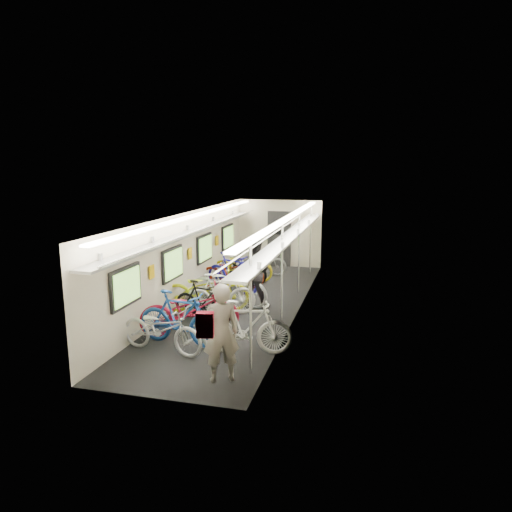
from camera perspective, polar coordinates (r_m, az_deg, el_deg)
The scene contains 17 objects.
train_car_shell at distance 12.39m, azimuth -2.55°, elevation 2.22°, with size 10.00×10.00×10.00m.
bicycle_0 at distance 9.15m, azimuth -11.71°, elevation -8.91°, with size 0.64×1.83×0.96m, color silver.
bicycle_1 at distance 9.42m, azimuth -9.52°, elevation -7.68°, with size 0.53×1.88×1.13m, color #194598.
bicycle_2 at distance 9.92m, azimuth -8.27°, elevation -6.71°, with size 0.74×2.13×1.12m, color maroon.
bicycle_3 at distance 10.80m, azimuth -6.60°, elevation -5.61°, with size 0.45×1.60×0.96m, color black.
bicycle_4 at distance 11.45m, azimuth -6.32°, elevation -4.18°, with size 0.75×2.15×1.13m, color #C2C812.
bicycle_5 at distance 11.13m, azimuth -4.52°, elevation -4.80°, with size 0.50×1.75×1.05m, color silver.
bicycle_6 at distance 11.82m, azimuth -3.45°, elevation -3.65°, with size 0.74×2.14×1.12m, color #A6A5AA.
bicycle_7 at distance 13.07m, azimuth -3.03°, elevation -2.13°, with size 0.54×1.92×1.15m, color #1D1A9F.
bicycle_8 at distance 13.57m, azimuth -2.98°, elevation -1.96°, with size 0.66×1.91×1.00m, color maroon.
bicycle_9 at distance 14.20m, azimuth -1.43°, elevation -1.50°, with size 0.44×1.55×0.93m, color black.
bicycle_10 at distance 14.38m, azimuth -1.71°, elevation -1.17°, with size 0.67×1.93×1.01m, color gold.
bicycle_11 at distance 8.89m, azimuth -1.21°, elevation -8.90°, with size 0.50×1.78×1.07m, color silver.
bicycle_12 at distance 15.07m, azimuth 0.46°, elevation -0.74°, with size 0.62×1.78×0.93m, color slate.
passenger_near at distance 7.73m, azimuth -4.42°, elevation -9.55°, with size 0.62×0.41×1.71m, color gray.
passenger_mid at distance 11.64m, azimuth -0.32°, elevation -2.11°, with size 0.88×0.69×1.81m, color black.
backpack at distance 6.86m, azimuth -6.39°, elevation -8.54°, with size 0.26×0.14×0.38m, color #AF112A.
Camera 1 is at (3.17, -11.00, 3.59)m, focal length 32.00 mm.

